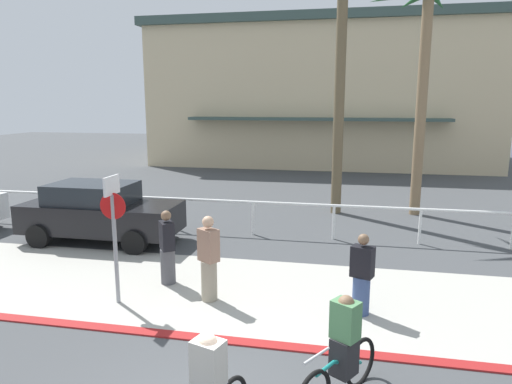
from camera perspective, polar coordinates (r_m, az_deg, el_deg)
The scene contains 13 objects.
ground_plane at distance 15.26m, azimuth 5.21°, elevation -3.93°, with size 80.00×80.00×0.00m, color #424447.
sidewalk_strip at distance 9.82m, azimuth 1.38°, elevation -12.51°, with size 44.00×4.00×0.02m, color #ADAAA0.
curb_paint at distance 8.06m, azimuth -1.24°, elevation -18.05°, with size 44.00×0.24×0.03m, color maroon.
building_backdrop at distance 32.51m, azimuth 8.19°, elevation 11.84°, with size 21.28×12.98×8.85m.
rail_fence at distance 13.61m, azimuth 4.57°, elevation -2.12°, with size 21.58×0.08×1.04m.
stop_sign_bike_lane at distance 9.30m, azimuth -17.14°, elevation -3.49°, with size 0.52×0.56×2.56m.
palm_tree_0 at distance 16.74m, azimuth 10.53°, elevation 20.29°, with size 3.12×3.44×9.12m.
palm_tree_1 at distance 17.07m, azimuth 19.97°, elevation 15.75°, with size 3.49×2.76×7.66m.
car_black_1 at distance 13.85m, azimuth -18.72°, elevation -2.33°, with size 4.40×2.02×1.69m.
cyclist_teal_0 at distance 6.55m, azimuth 10.60°, elevation -18.80°, with size 1.03×1.57×1.50m.
pedestrian_0 at distance 8.93m, azimuth 12.91°, elevation -10.35°, with size 0.47×0.41×1.57m.
pedestrian_1 at distance 9.30m, azimuth -5.85°, elevation -8.59°, with size 0.48×0.44×1.75m.
pedestrian_2 at distance 10.29m, azimuth -10.88°, elevation -7.12°, with size 0.45×0.48×1.65m.
Camera 1 is at (1.56, -4.66, 3.93)m, focal length 32.42 mm.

